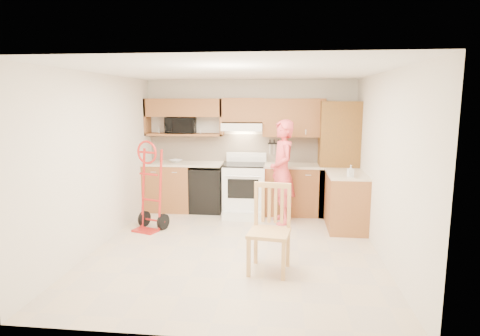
% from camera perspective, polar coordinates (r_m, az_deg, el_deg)
% --- Properties ---
extents(floor, '(4.00, 4.50, 0.02)m').
position_cam_1_polar(floor, '(5.97, -0.54, -11.37)').
color(floor, '#C2B09B').
rests_on(floor, ground).
extents(ceiling, '(4.00, 4.50, 0.02)m').
position_cam_1_polar(ceiling, '(5.59, -0.58, 13.52)').
color(ceiling, white).
rests_on(ceiling, ground).
extents(wall_back, '(4.00, 0.02, 2.50)m').
position_cam_1_polar(wall_back, '(7.88, 1.41, 3.19)').
color(wall_back, beige).
rests_on(wall_back, ground).
extents(wall_front, '(4.00, 0.02, 2.50)m').
position_cam_1_polar(wall_front, '(3.46, -5.05, -5.10)').
color(wall_front, beige).
rests_on(wall_front, ground).
extents(wall_left, '(0.02, 4.50, 2.50)m').
position_cam_1_polar(wall_left, '(6.21, -19.29, 0.94)').
color(wall_left, beige).
rests_on(wall_left, ground).
extents(wall_right, '(0.02, 4.50, 2.50)m').
position_cam_1_polar(wall_right, '(5.77, 19.69, 0.29)').
color(wall_right, beige).
rests_on(wall_right, ground).
extents(backsplash, '(3.92, 0.03, 0.55)m').
position_cam_1_polar(backsplash, '(7.86, 1.39, 2.81)').
color(backsplash, beige).
rests_on(backsplash, wall_back).
extents(lower_cab_left, '(0.90, 0.60, 0.90)m').
position_cam_1_polar(lower_cab_left, '(7.99, -9.97, -2.68)').
color(lower_cab_left, brown).
rests_on(lower_cab_left, ground).
extents(dishwasher, '(0.60, 0.60, 0.85)m').
position_cam_1_polar(dishwasher, '(7.82, -4.67, -3.02)').
color(dishwasher, black).
rests_on(dishwasher, ground).
extents(lower_cab_right, '(1.14, 0.60, 0.90)m').
position_cam_1_polar(lower_cab_right, '(7.68, 7.38, -3.11)').
color(lower_cab_right, brown).
rests_on(lower_cab_right, ground).
extents(countertop_left, '(1.50, 0.63, 0.04)m').
position_cam_1_polar(countertop_left, '(7.82, -7.96, 0.62)').
color(countertop_left, beige).
rests_on(countertop_left, lower_cab_left).
extents(countertop_right, '(1.14, 0.63, 0.04)m').
position_cam_1_polar(countertop_right, '(7.59, 7.45, 0.35)').
color(countertop_right, beige).
rests_on(countertop_right, lower_cab_right).
extents(cab_return_right, '(0.60, 1.00, 0.90)m').
position_cam_1_polar(cab_return_right, '(6.97, 14.68, -4.65)').
color(cab_return_right, brown).
rests_on(cab_return_right, ground).
extents(countertop_return, '(0.63, 1.00, 0.04)m').
position_cam_1_polar(countertop_return, '(6.87, 14.84, -0.84)').
color(countertop_return, beige).
rests_on(countertop_return, cab_return_right).
extents(pantry_tall, '(0.70, 0.60, 2.10)m').
position_cam_1_polar(pantry_tall, '(7.63, 13.64, 1.20)').
color(pantry_tall, brown).
rests_on(pantry_tall, ground).
extents(upper_cab_left, '(1.50, 0.33, 0.34)m').
position_cam_1_polar(upper_cab_left, '(7.86, -7.89, 8.43)').
color(upper_cab_left, brown).
rests_on(upper_cab_left, wall_back).
extents(upper_shelf_mw, '(1.50, 0.33, 0.04)m').
position_cam_1_polar(upper_shelf_mw, '(7.89, -7.81, 4.72)').
color(upper_shelf_mw, brown).
rests_on(upper_shelf_mw, wall_back).
extents(upper_cab_center, '(0.76, 0.33, 0.44)m').
position_cam_1_polar(upper_cab_center, '(7.67, 0.41, 8.19)').
color(upper_cab_center, brown).
rests_on(upper_cab_center, wall_back).
extents(upper_cab_right, '(1.14, 0.33, 0.70)m').
position_cam_1_polar(upper_cab_right, '(7.63, 7.58, 7.05)').
color(upper_cab_right, brown).
rests_on(upper_cab_right, wall_back).
extents(range_hood, '(0.76, 0.46, 0.14)m').
position_cam_1_polar(range_hood, '(7.62, 0.36, 5.85)').
color(range_hood, white).
rests_on(range_hood, wall_back).
extents(knife_strip, '(0.40, 0.05, 0.29)m').
position_cam_1_polar(knife_strip, '(7.80, 5.41, 3.01)').
color(knife_strip, black).
rests_on(knife_strip, backsplash).
extents(microwave, '(0.59, 0.42, 0.31)m').
position_cam_1_polar(microwave, '(7.89, -8.33, 5.99)').
color(microwave, black).
rests_on(microwave, upper_shelf_mw).
extents(range, '(0.77, 1.01, 1.13)m').
position_cam_1_polar(range, '(7.50, 0.63, -2.44)').
color(range, white).
rests_on(range, ground).
extents(person, '(0.59, 0.75, 1.80)m').
position_cam_1_polar(person, '(7.00, 5.97, -0.57)').
color(person, '#EA494F').
rests_on(person, ground).
extents(hand_truck, '(0.66, 0.63, 1.34)m').
position_cam_1_polar(hand_truck, '(6.78, -12.79, -3.08)').
color(hand_truck, red).
rests_on(hand_truck, ground).
extents(dining_chair, '(0.56, 0.60, 1.09)m').
position_cam_1_polar(dining_chair, '(5.06, 4.13, -8.63)').
color(dining_chair, tan).
rests_on(dining_chair, ground).
extents(soap_bottle, '(0.10, 0.10, 0.19)m').
position_cam_1_polar(soap_bottle, '(6.53, 15.32, -0.40)').
color(soap_bottle, white).
rests_on(soap_bottle, countertop_return).
extents(bowl, '(0.30, 0.30, 0.06)m').
position_cam_1_polar(bowl, '(7.86, -9.04, 0.98)').
color(bowl, white).
rests_on(bowl, countertop_left).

